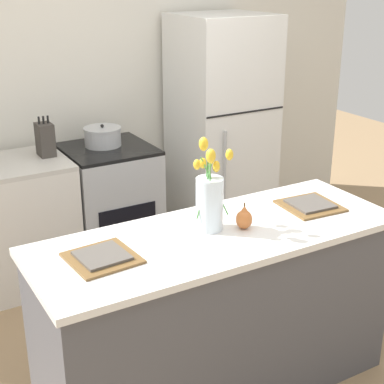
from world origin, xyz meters
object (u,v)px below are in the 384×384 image
stove_range (111,205)px  plate_setting_right (310,205)px  plate_setting_left (102,257)px  knife_block (45,139)px  pear_figurine (244,218)px  cooking_pot (103,137)px  flower_vase (210,198)px  refrigerator (221,130)px

stove_range → plate_setting_right: size_ratio=2.93×
plate_setting_left → knife_block: size_ratio=1.11×
pear_figurine → plate_setting_left: 0.71m
cooking_pot → knife_block: 0.42m
pear_figurine → flower_vase: bearing=152.1°
knife_block → plate_setting_left: bearing=-99.0°
stove_range → plate_setting_right: plate_setting_right is taller
stove_range → plate_setting_left: size_ratio=2.93×
flower_vase → cooking_pot: bearing=86.1°
pear_figurine → plate_setting_right: 0.46m
stove_range → plate_setting_right: bearing=-73.1°
stove_range → pear_figurine: size_ratio=6.67×
flower_vase → cooking_pot: flower_vase is taller
flower_vase → plate_setting_right: 0.62m
cooking_pot → knife_block: size_ratio=0.98×
flower_vase → plate_setting_left: flower_vase is taller
flower_vase → knife_block: flower_vase is taller
flower_vase → stove_range: bearing=85.6°
plate_setting_left → cooking_pot: cooking_pot is taller
stove_range → cooking_pot: 0.51m
plate_setting_left → knife_block: 1.63m
flower_vase → plate_setting_right: size_ratio=1.47×
refrigerator → flower_vase: bearing=-124.7°
stove_range → plate_setting_left: bearing=-113.3°
refrigerator → cooking_pot: refrigerator is taller
refrigerator → plate_setting_right: (-0.47, -1.58, 0.03)m
pear_figurine → knife_block: knife_block is taller
plate_setting_right → cooking_pot: 1.71m
stove_range → refrigerator: 1.04m
plate_setting_left → cooking_pot: bearing=67.7°
stove_range → knife_block: (-0.43, 0.03, 0.55)m
pear_figurine → refrigerator: bearing=60.4°
stove_range → cooking_pot: cooking_pot is taller
pear_figurine → knife_block: size_ratio=0.49×
refrigerator → plate_setting_left: 2.27m
plate_setting_left → plate_setting_right: same height
plate_setting_right → cooking_pot: (-0.49, 1.63, 0.04)m
stove_range → plate_setting_left: 1.78m
refrigerator → plate_setting_left: size_ratio=5.82×
plate_setting_right → knife_block: 1.85m
stove_range → flower_vase: size_ratio=2.00×
refrigerator → flower_vase: size_ratio=3.96×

